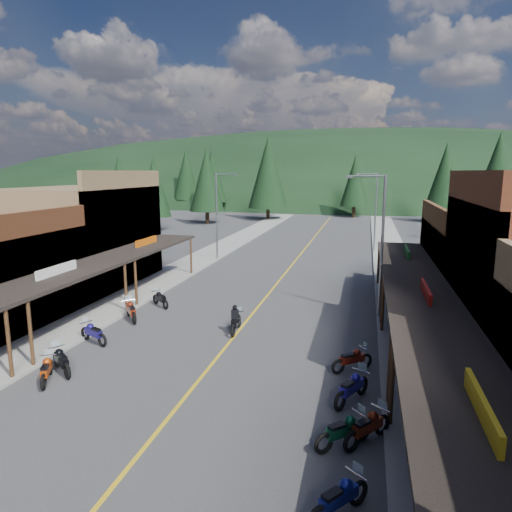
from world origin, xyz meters
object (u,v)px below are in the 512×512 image
Objects in this scene: bike_west_9 at (131,310)px; bike_east_7 at (352,386)px; pine_3 at (355,180)px; bike_east_8 at (352,358)px; bike_east_4 at (339,497)px; bike_west_7 at (61,360)px; shop_east_3 at (496,268)px; pine_2 at (268,172)px; pine_11 at (497,180)px; bike_west_6 at (46,369)px; pine_1 at (212,176)px; bike_west_10 at (160,298)px; bike_west_8 at (93,332)px; bike_east_5 at (343,429)px; streetlight_3 at (374,208)px; streetlight_1 at (218,212)px; pine_8 at (154,187)px; pedestrian_east_b at (395,279)px; streetlight_2 at (380,240)px; pine_0 at (119,180)px; pedestrian_east_a at (410,387)px; shop_west_3 at (82,236)px; bike_east_6 at (368,426)px; pine_7 at (186,175)px; pine_10 at (207,180)px; rider_on_bike at (236,321)px; pine_4 at (445,177)px.

bike_east_7 is (12.20, -6.45, 0.00)m from bike_west_9.
bike_east_8 is (1.87, -65.37, -5.93)m from pine_3.
bike_west_7 is at bearing -165.85° from bike_east_4.
shop_east_3 is 0.78× the size of pine_2.
pine_11 is 6.44× the size of bike_west_6.
bike_west_7 is 0.96× the size of bike_east_7.
bike_west_10 is (18.20, -62.84, -6.69)m from pine_1.
bike_east_5 is at bearing -90.10° from bike_west_8.
pine_2 reaches higher than streetlight_3.
pine_2 is at bearing 146.31° from pine_11.
shop_east_3 is 5.49× the size of bike_east_4.
bike_west_8 is at bearing -88.26° from streetlight_1.
pedestrian_east_b is at bearing -41.07° from pine_8.
pine_8 is 50.77m from bike_east_7.
pedestrian_east_b reaches higher than bike_west_10.
pine_2 reaches higher than shop_east_3.
streetlight_2 reaches higher than bike_east_7.
pine_0 is 6.76× the size of pedestrian_east_a.
pedestrian_east_a is (29.87, -42.35, -5.01)m from pine_8.
bike_west_7 is (8.09, -13.68, -2.93)m from shop_west_3.
bike_west_10 is 0.93× the size of bike_east_6.
pine_7 reaches higher than pine_11.
bike_east_4 is (29.83, -77.76, -6.67)m from pine_1.
pine_0 is at bearing 131.01° from streetlight_2.
bike_west_8 reaches higher than bike_west_10.
pine_0 is at bearing 151.39° from pine_10.
pine_8 is 5.64× the size of pedestrian_east_b.
pine_1 reaches higher than shop_east_3.
bike_west_6 is (26.25, -79.21, -6.69)m from pine_7.
bike_east_7 is (23.94, -52.05, -6.17)m from pine_10.
bike_west_7 is at bearing -61.95° from pine_0.
bike_west_9 is 1.06× the size of bike_east_5.
pine_10 is at bearing -135.00° from pine_2.
streetlight_2 is at bearing -87.09° from pine_3.
pine_2 is 63.33m from pedestrian_east_a.
bike_east_7 is (45.94, -64.05, -5.87)m from pine_0.
shop_west_3 is 16.16m from bike_west_7.
pedestrian_east_b is at bearing 131.13° from bike_east_8.
bike_east_5 is at bearing 129.98° from bike_east_4.
bike_east_7 is at bearing 128.10° from bike_east_4.
streetlight_3 is 4.51× the size of pedestrian_east_b.
rider_on_bike reaches higher than bike_east_6.
pine_1 reaches higher than pine_11.
bike_west_8 is (17.69, -69.15, -6.66)m from pine_1.
bike_east_6 is at bearing -100.12° from pine_4.
bike_west_7 is at bearing -76.78° from pine_10.
pine_4 is 5.83× the size of bike_west_9.
pine_0 is 5.33× the size of bike_west_7.
pedestrian_east_b is (2.46, 18.47, 0.46)m from bike_east_5.
bike_west_10 is (26.20, -68.84, -6.69)m from pine_7.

